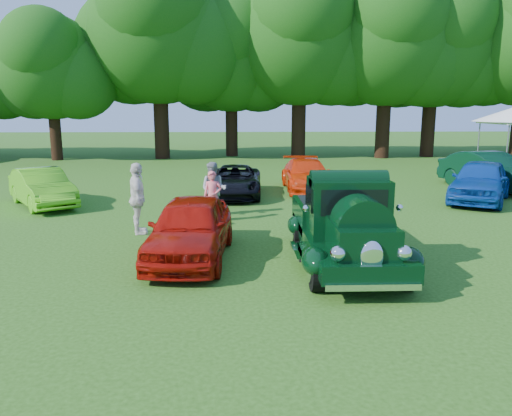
{
  "coord_description": "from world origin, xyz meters",
  "views": [
    {
      "loc": [
        -1.44,
        -10.25,
        3.39
      ],
      "look_at": [
        -1.04,
        1.02,
        1.1
      ],
      "focal_mm": 35.0,
      "sensor_mm": 36.0,
      "label": 1
    }
  ],
  "objects_px": {
    "back_car_lime": "(42,188)",
    "back_car_blue": "(480,181)",
    "back_car_green": "(490,171)",
    "spectator_pink": "(213,197)",
    "hero_pickup": "(345,227)",
    "red_convertible": "(191,228)",
    "spectator_white": "(137,199)",
    "back_car_black": "(235,181)",
    "back_car_orange": "(307,175)",
    "spectator_grey": "(214,189)"
  },
  "relations": [
    {
      "from": "back_car_black",
      "to": "spectator_pink",
      "type": "xyz_separation_m",
      "value": [
        -0.64,
        -4.32,
        0.17
      ]
    },
    {
      "from": "back_car_blue",
      "to": "spectator_pink",
      "type": "relative_size",
      "value": 2.92
    },
    {
      "from": "back_car_orange",
      "to": "back_car_green",
      "type": "distance_m",
      "value": 7.68
    },
    {
      "from": "back_car_orange",
      "to": "spectator_grey",
      "type": "relative_size",
      "value": 2.59
    },
    {
      "from": "red_convertible",
      "to": "back_car_lime",
      "type": "xyz_separation_m",
      "value": [
        -5.72,
        6.33,
        -0.05
      ]
    },
    {
      "from": "spectator_pink",
      "to": "back_car_black",
      "type": "bearing_deg",
      "value": 81.52
    },
    {
      "from": "back_car_black",
      "to": "spectator_white",
      "type": "relative_size",
      "value": 2.19
    },
    {
      "from": "back_car_black",
      "to": "spectator_pink",
      "type": "distance_m",
      "value": 4.37
    },
    {
      "from": "back_car_lime",
      "to": "spectator_pink",
      "type": "distance_m",
      "value": 6.58
    },
    {
      "from": "spectator_white",
      "to": "back_car_blue",
      "type": "bearing_deg",
      "value": -83.56
    },
    {
      "from": "back_car_lime",
      "to": "back_car_blue",
      "type": "xyz_separation_m",
      "value": [
        15.57,
        0.29,
        0.11
      ]
    },
    {
      "from": "back_car_green",
      "to": "back_car_lime",
      "type": "bearing_deg",
      "value": 174.09
    },
    {
      "from": "red_convertible",
      "to": "back_car_black",
      "type": "xyz_separation_m",
      "value": [
        0.95,
        8.04,
        -0.12
      ]
    },
    {
      "from": "hero_pickup",
      "to": "red_convertible",
      "type": "height_order",
      "value": "hero_pickup"
    },
    {
      "from": "back_car_green",
      "to": "spectator_pink",
      "type": "distance_m",
      "value": 12.57
    },
    {
      "from": "red_convertible",
      "to": "spectator_pink",
      "type": "distance_m",
      "value": 3.73
    },
    {
      "from": "spectator_pink",
      "to": "back_car_lime",
      "type": "bearing_deg",
      "value": 156.44
    },
    {
      "from": "red_convertible",
      "to": "back_car_blue",
      "type": "bearing_deg",
      "value": 38.08
    },
    {
      "from": "hero_pickup",
      "to": "back_car_orange",
      "type": "relative_size",
      "value": 1.11
    },
    {
      "from": "back_car_lime",
      "to": "back_car_orange",
      "type": "relative_size",
      "value": 0.89
    },
    {
      "from": "hero_pickup",
      "to": "back_car_lime",
      "type": "distance_m",
      "value": 11.39
    },
    {
      "from": "back_car_black",
      "to": "spectator_white",
      "type": "bearing_deg",
      "value": -112.03
    },
    {
      "from": "back_car_black",
      "to": "spectator_white",
      "type": "distance_m",
      "value": 6.29
    },
    {
      "from": "back_car_black",
      "to": "back_car_green",
      "type": "relative_size",
      "value": 0.91
    },
    {
      "from": "spectator_grey",
      "to": "back_car_black",
      "type": "bearing_deg",
      "value": 92.19
    },
    {
      "from": "red_convertible",
      "to": "back_car_orange",
      "type": "height_order",
      "value": "red_convertible"
    },
    {
      "from": "back_car_black",
      "to": "spectator_white",
      "type": "height_order",
      "value": "spectator_white"
    },
    {
      "from": "hero_pickup",
      "to": "spectator_grey",
      "type": "relative_size",
      "value": 2.86
    },
    {
      "from": "spectator_white",
      "to": "spectator_pink",
      "type": "bearing_deg",
      "value": -68.28
    },
    {
      "from": "back_car_orange",
      "to": "spectator_grey",
      "type": "xyz_separation_m",
      "value": [
        -3.57,
        -4.77,
        0.21
      ]
    },
    {
      "from": "hero_pickup",
      "to": "back_car_orange",
      "type": "height_order",
      "value": "hero_pickup"
    },
    {
      "from": "hero_pickup",
      "to": "red_convertible",
      "type": "relative_size",
      "value": 1.18
    },
    {
      "from": "back_car_green",
      "to": "spectator_pink",
      "type": "height_order",
      "value": "back_car_green"
    },
    {
      "from": "hero_pickup",
      "to": "spectator_white",
      "type": "distance_m",
      "value": 5.75
    },
    {
      "from": "back_car_black",
      "to": "back_car_green",
      "type": "distance_m",
      "value": 10.69
    },
    {
      "from": "back_car_lime",
      "to": "spectator_grey",
      "type": "distance_m",
      "value": 6.31
    },
    {
      "from": "back_car_lime",
      "to": "back_car_black",
      "type": "xyz_separation_m",
      "value": [
        6.67,
        1.7,
        -0.06
      ]
    },
    {
      "from": "red_convertible",
      "to": "back_car_lime",
      "type": "distance_m",
      "value": 8.53
    },
    {
      "from": "back_car_blue",
      "to": "spectator_white",
      "type": "relative_size",
      "value": 2.3
    },
    {
      "from": "back_car_black",
      "to": "spectator_grey",
      "type": "xyz_separation_m",
      "value": [
        -0.64,
        -3.54,
        0.26
      ]
    },
    {
      "from": "back_car_lime",
      "to": "spectator_white",
      "type": "relative_size",
      "value": 2.04
    },
    {
      "from": "red_convertible",
      "to": "back_car_black",
      "type": "relative_size",
      "value": 0.98
    },
    {
      "from": "red_convertible",
      "to": "spectator_grey",
      "type": "bearing_deg",
      "value": 90.18
    },
    {
      "from": "hero_pickup",
      "to": "spectator_white",
      "type": "bearing_deg",
      "value": 150.77
    },
    {
      "from": "back_car_blue",
      "to": "spectator_white",
      "type": "height_order",
      "value": "spectator_white"
    },
    {
      "from": "back_car_lime",
      "to": "hero_pickup",
      "type": "bearing_deg",
      "value": -72.01
    },
    {
      "from": "hero_pickup",
      "to": "back_car_lime",
      "type": "height_order",
      "value": "hero_pickup"
    },
    {
      "from": "back_car_black",
      "to": "back_car_lime",
      "type": "bearing_deg",
      "value": -163.45
    },
    {
      "from": "hero_pickup",
      "to": "back_car_lime",
      "type": "bearing_deg",
      "value": 143.13
    },
    {
      "from": "back_car_black",
      "to": "spectator_grey",
      "type": "distance_m",
      "value": 3.6
    }
  ]
}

